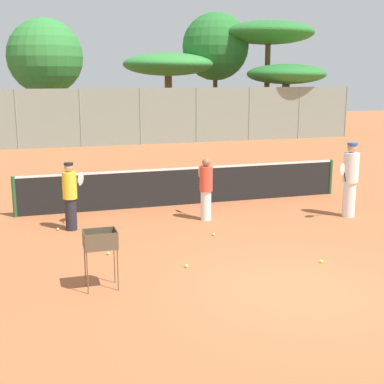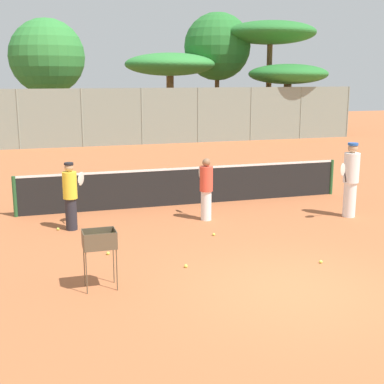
{
  "view_description": "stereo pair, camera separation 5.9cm",
  "coord_description": "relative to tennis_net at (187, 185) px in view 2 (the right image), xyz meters",
  "views": [
    {
      "loc": [
        -4.24,
        -7.68,
        3.6
      ],
      "look_at": [
        -0.72,
        3.65,
        1.0
      ],
      "focal_mm": 50.0,
      "sensor_mm": 36.0,
      "label": 1
    },
    {
      "loc": [
        -4.19,
        -7.7,
        3.6
      ],
      "look_at": [
        -0.72,
        3.65,
        1.0
      ],
      "focal_mm": 50.0,
      "sensor_mm": 36.0,
      "label": 2
    }
  ],
  "objects": [
    {
      "name": "ground_plane",
      "position": [
        0.0,
        -6.48,
        -0.56
      ],
      "size": [
        80.0,
        80.0,
        0.0
      ],
      "primitive_type": "plane",
      "color": "#B26038"
    },
    {
      "name": "tennis_net",
      "position": [
        0.0,
        0.0,
        0.0
      ],
      "size": [
        9.38,
        0.1,
        1.07
      ],
      "color": "#26592D",
      "rests_on": "ground_plane"
    },
    {
      "name": "back_fence",
      "position": [
        0.0,
        13.55,
        0.92
      ],
      "size": [
        27.93,
        0.08,
        2.95
      ],
      "color": "gray",
      "rests_on": "ground_plane"
    },
    {
      "name": "tree_0",
      "position": [
        10.79,
        15.22,
        3.05
      ],
      "size": [
        4.72,
        4.72,
        4.25
      ],
      "color": "brown",
      "rests_on": "ground_plane"
    },
    {
      "name": "tree_1",
      "position": [
        10.6,
        17.47,
        5.58
      ],
      "size": [
        5.69,
        5.69,
        6.89
      ],
      "color": "brown",
      "rests_on": "ground_plane"
    },
    {
      "name": "tree_2",
      "position": [
        7.65,
        18.97,
        4.8
      ],
      "size": [
        4.23,
        4.23,
        7.49
      ],
      "color": "brown",
      "rests_on": "ground_plane"
    },
    {
      "name": "tree_3",
      "position": [
        4.34,
        18.31,
        3.64
      ],
      "size": [
        5.53,
        5.53,
        4.93
      ],
      "color": "brown",
      "rests_on": "ground_plane"
    },
    {
      "name": "tree_4",
      "position": [
        -2.94,
        17.53,
        4.02
      ],
      "size": [
        4.19,
        4.19,
        6.7
      ],
      "color": "brown",
      "rests_on": "ground_plane"
    },
    {
      "name": "player_white_outfit",
      "position": [
        3.64,
        -2.51,
        0.44
      ],
      "size": [
        0.84,
        0.65,
        1.93
      ],
      "rotation": [
        0.0,
        0.0,
        3.75
      ],
      "color": "white",
      "rests_on": "ground_plane"
    },
    {
      "name": "player_red_cap",
      "position": [
        -3.34,
        -1.62,
        0.28
      ],
      "size": [
        0.6,
        0.76,
        1.62
      ],
      "rotation": [
        0.0,
        0.0,
        0.95
      ],
      "color": "#26262D",
      "rests_on": "ground_plane"
    },
    {
      "name": "player_yellow_shirt",
      "position": [
        -0.01,
        -1.72,
        0.26
      ],
      "size": [
        0.33,
        0.88,
        1.58
      ],
      "rotation": [
        0.0,
        0.0,
        1.55
      ],
      "color": "white",
      "rests_on": "ground_plane"
    },
    {
      "name": "ball_cart",
      "position": [
        -3.16,
        -5.42,
        0.24
      ],
      "size": [
        0.56,
        0.41,
        1.04
      ],
      "color": "brown",
      "rests_on": "ground_plane"
    },
    {
      "name": "tennis_ball_0",
      "position": [
        -3.67,
        -1.59,
        -0.52
      ],
      "size": [
        0.07,
        0.07,
        0.07
      ],
      "primitive_type": "sphere",
      "color": "#D1E54C",
      "rests_on": "ground_plane"
    },
    {
      "name": "tennis_ball_1",
      "position": [
        1.12,
        -5.44,
        -0.52
      ],
      "size": [
        0.07,
        0.07,
        0.07
      ],
      "primitive_type": "sphere",
      "color": "#D1E54C",
      "rests_on": "ground_plane"
    },
    {
      "name": "tennis_ball_2",
      "position": [
        0.43,
        -0.39,
        -0.52
      ],
      "size": [
        0.07,
        0.07,
        0.07
      ],
      "primitive_type": "sphere",
      "color": "#D1E54C",
      "rests_on": "ground_plane"
    },
    {
      "name": "tennis_ball_3",
      "position": [
        -1.47,
        -4.89,
        -0.52
      ],
      "size": [
        0.07,
        0.07,
        0.07
      ],
      "primitive_type": "sphere",
      "color": "#D1E54C",
      "rests_on": "ground_plane"
    },
    {
      "name": "tennis_ball_4",
      "position": [
        -2.79,
        -3.71,
        -0.52
      ],
      "size": [
        0.07,
        0.07,
        0.07
      ],
      "primitive_type": "sphere",
      "color": "#D1E54C",
      "rests_on": "ground_plane"
    },
    {
      "name": "tennis_ball_5",
      "position": [
        -0.27,
        -3.09,
        -0.52
      ],
      "size": [
        0.07,
        0.07,
        0.07
      ],
      "primitive_type": "sphere",
      "color": "#D1E54C",
      "rests_on": "ground_plane"
    },
    {
      "name": "parked_car",
      "position": [
        -5.59,
        18.35,
        0.1
      ],
      "size": [
        4.2,
        1.7,
        1.6
      ],
      "color": "white",
      "rests_on": "ground_plane"
    }
  ]
}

